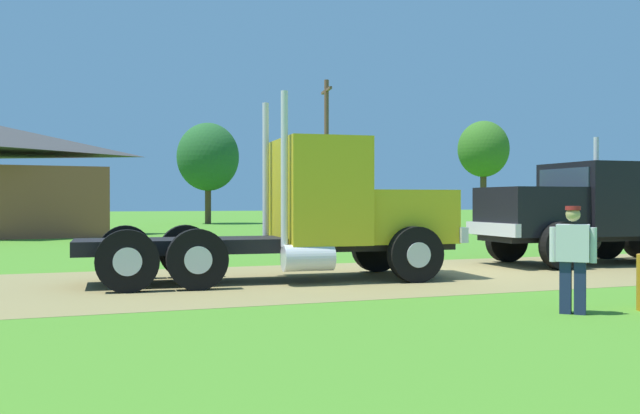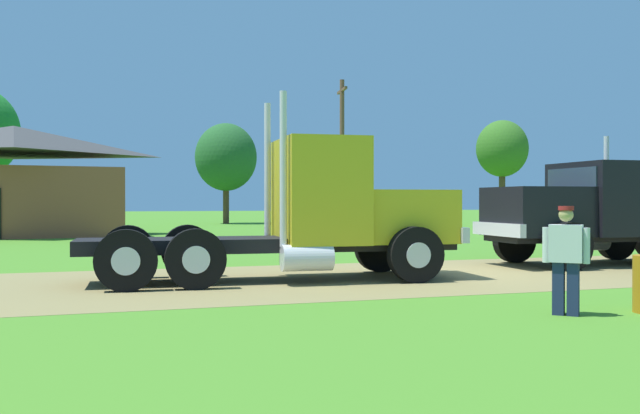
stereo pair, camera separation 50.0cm
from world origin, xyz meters
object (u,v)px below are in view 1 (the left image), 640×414
object	(u,v)px
truck_near_left	(578,214)
visitor_far_side	(545,222)
truck_foreground_white	(321,215)
visitor_standing_near	(573,255)
utility_pole_near	(326,150)

from	to	relation	value
truck_near_left	visitor_far_side	distance (m)	5.05
truck_foreground_white	visitor_standing_near	xyz separation A→B (m)	(1.87, -5.55, -0.50)
truck_near_left	visitor_standing_near	xyz separation A→B (m)	(-5.66, -6.53, -0.44)
truck_near_left	visitor_far_side	size ratio (longest dim) A/B	3.93
visitor_standing_near	utility_pole_near	world-z (taller)	utility_pole_near
truck_near_left	visitor_standing_near	distance (m)	8.65
truck_foreground_white	visitor_standing_near	world-z (taller)	truck_foreground_white
truck_foreground_white	truck_near_left	distance (m)	7.59
visitor_standing_near	utility_pole_near	distance (m)	29.94
truck_near_left	utility_pole_near	xyz separation A→B (m)	(1.46, 22.32, 3.20)
truck_foreground_white	visitor_standing_near	bearing A→B (deg)	-71.40
visitor_far_side	utility_pole_near	distance (m)	18.28
truck_foreground_white	utility_pole_near	distance (m)	25.17
visitor_far_side	truck_foreground_white	bearing A→B (deg)	-151.50
truck_foreground_white	visitor_standing_near	distance (m)	5.88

